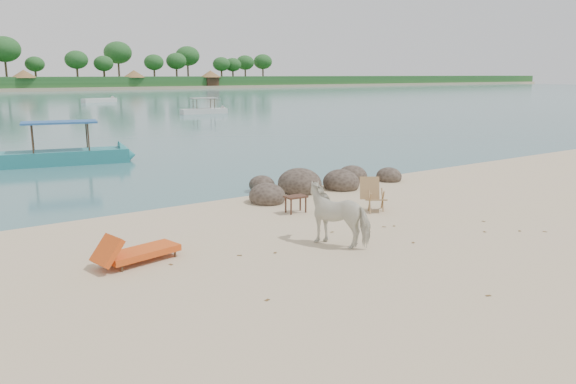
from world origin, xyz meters
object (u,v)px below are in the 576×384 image
cow (339,215)px  boat_near (60,129)px  side_table (296,205)px  lounge_chair (142,249)px  boulders (316,184)px  deck_chair (376,196)px

cow → boat_near: (-2.09, 15.73, 0.81)m
side_table → lounge_chair: (-4.90, -1.49, 0.05)m
boat_near → boulders: bearing=-51.5°
boulders → side_table: (-2.40, -2.18, 0.04)m
deck_chair → boat_near: size_ratio=0.15×
boulders → side_table: boulders is taller
cow → deck_chair: 3.25m
side_table → lounge_chair: bearing=-159.0°
deck_chair → boat_near: 14.88m
deck_chair → boat_near: (-4.86, 14.03, 1.02)m
boulders → lounge_chair: size_ratio=3.40×
boulders → boat_near: size_ratio=1.05×
cow → boat_near: size_ratio=0.26×
cow → boat_near: 15.89m
boulders → lounge_chair: boulders is taller
deck_chair → cow: bearing=-112.5°
boat_near → cow: bearing=-70.4°
boulders → boat_near: 12.05m
cow → lounge_chair: 4.28m
lounge_chair → deck_chair: size_ratio=2.04×
side_table → deck_chair: bearing=-26.2°
boulders → side_table: bearing=-137.7°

